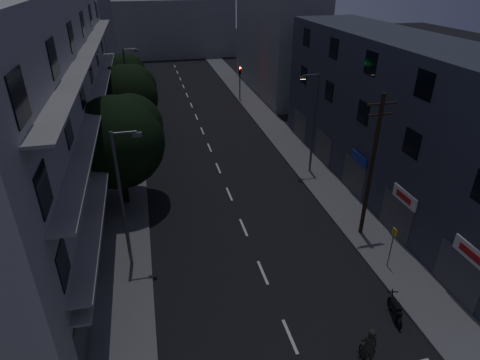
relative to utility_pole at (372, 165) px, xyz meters
name	(u,v)px	position (x,y,z in m)	size (l,w,h in m)	color
ground	(209,146)	(-7.07, 16.42, -4.87)	(160.00, 160.00, 0.00)	black
sidewalk_left	(128,152)	(-14.57, 16.42, -4.79)	(3.00, 90.00, 0.15)	#565659
sidewalk_right	(283,138)	(0.43, 16.42, -4.79)	(3.00, 90.00, 0.15)	#565659
lane_markings	(199,123)	(-7.07, 22.67, -4.86)	(0.15, 60.50, 0.01)	beige
building_left	(43,105)	(-19.05, 9.42, 2.13)	(7.00, 36.00, 14.00)	#9E9F9A
building_right	(397,118)	(4.92, 5.41, 0.63)	(6.19, 28.00, 11.00)	#2D313E
building_far_left	(86,29)	(-19.07, 39.42, 3.13)	(6.00, 20.00, 16.00)	slate
building_far_right	(276,41)	(4.93, 33.42, 1.63)	(6.00, 20.00, 13.00)	slate
building_far_end	(168,28)	(-7.07, 61.42, 0.13)	(24.00, 8.00, 10.00)	slate
tree_near	(118,139)	(-14.47, 7.35, 0.12)	(6.27, 6.27, 7.73)	black
tree_mid	(125,95)	(-14.21, 18.64, -0.13)	(5.96, 5.96, 7.34)	black
tree_far	(122,76)	(-14.72, 28.39, -0.61)	(5.30, 5.30, 6.55)	black
traffic_signal_far_right	(240,76)	(-0.80, 29.88, -1.77)	(0.28, 0.37, 4.10)	black
traffic_signal_far_left	(135,79)	(-13.44, 31.48, -1.77)	(0.28, 0.37, 4.10)	black
street_lamp_left_near	(123,196)	(-14.05, 0.20, -0.27)	(1.51, 0.25, 8.00)	#57585E
street_lamp_right	(313,119)	(0.07, 8.95, -0.27)	(1.51, 0.25, 8.00)	#515258
street_lamp_left_far	(129,85)	(-13.93, 22.80, -0.27)	(1.51, 0.25, 8.00)	#525559
utility_pole	(372,165)	(0.00, 0.00, 0.00)	(1.80, 0.24, 9.00)	black
bus_stop_sign	(393,241)	(-0.12, -3.32, -2.98)	(0.06, 0.35, 2.52)	#595B60
motorcycle	(395,310)	(-1.78, -6.66, -4.39)	(0.70, 1.84, 1.20)	black
cyclist	(366,357)	(-4.63, -8.94, -4.05)	(1.19, 2.02, 2.42)	black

